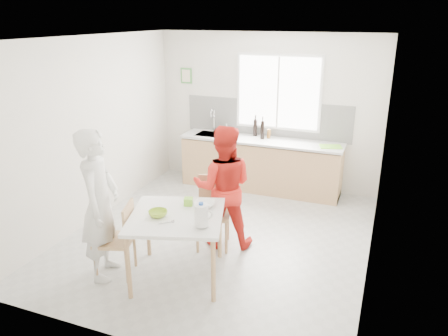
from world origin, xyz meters
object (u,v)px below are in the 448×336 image
object	(u,v)px
dining_table	(177,221)
chair_left	(120,237)
bowl_white	(205,204)
wine_bottle_a	(262,130)
milk_jug	(202,215)
wine_bottle_b	(255,127)
person_red	(223,187)
chair_far	(213,208)
bowl_green	(158,214)
person_white	(100,205)

from	to	relation	value
dining_table	chair_left	world-z (taller)	chair_left
bowl_white	wine_bottle_a	size ratio (longest dim) A/B	0.75
dining_table	milk_jug	world-z (taller)	milk_jug
milk_jug	wine_bottle_b	distance (m)	3.43
person_red	chair_left	bearing A→B (deg)	35.38
dining_table	person_red	distance (m)	0.96
chair_left	wine_bottle_b	bearing A→B (deg)	152.96
wine_bottle_b	chair_left	bearing A→B (deg)	-99.45
person_red	bowl_white	world-z (taller)	person_red
chair_far	bowl_white	xyz separation A→B (m)	(0.13, -0.56, 0.31)
wine_bottle_b	dining_table	bearing A→B (deg)	-88.61
chair_left	wine_bottle_b	size ratio (longest dim) A/B	3.05
wine_bottle_b	milk_jug	bearing A→B (deg)	-82.08
bowl_white	person_red	bearing A→B (deg)	90.09
wine_bottle_a	milk_jug	bearing A→B (deg)	-84.86
chair_far	wine_bottle_a	size ratio (longest dim) A/B	2.97
bowl_white	chair_far	bearing A→B (deg)	102.60
person_red	bowl_white	xyz separation A→B (m)	(0.00, -0.60, 0.01)
chair_left	bowl_green	xyz separation A→B (m)	(0.47, 0.10, 0.34)
dining_table	person_red	bearing A→B (deg)	77.34
dining_table	chair_far	xyz separation A→B (m)	(0.09, 0.89, -0.20)
milk_jug	dining_table	bearing A→B (deg)	139.03
chair_far	person_red	world-z (taller)	person_red
chair_left	bowl_white	xyz separation A→B (m)	(0.86, 0.53, 0.33)
person_red	wine_bottle_b	world-z (taller)	person_red
wine_bottle_a	chair_left	bearing A→B (deg)	-102.95
bowl_green	milk_jug	xyz separation A→B (m)	(0.57, -0.06, 0.11)
chair_far	wine_bottle_a	distance (m)	2.24
bowl_green	wine_bottle_a	size ratio (longest dim) A/B	0.67
chair_far	wine_bottle_b	world-z (taller)	wine_bottle_b
wine_bottle_a	bowl_white	bearing A→B (deg)	-87.75
milk_jug	wine_bottle_a	bearing A→B (deg)	77.55
milk_jug	wine_bottle_a	distance (m)	3.25
bowl_green	bowl_white	distance (m)	0.58
dining_table	bowl_white	distance (m)	0.41
dining_table	chair_far	world-z (taller)	chair_far
bowl_white	wine_bottle_b	distance (m)	2.92
person_red	bowl_white	bearing A→B (deg)	72.50
bowl_green	milk_jug	distance (m)	0.58
bowl_white	wine_bottle_b	bearing A→B (deg)	95.70
wine_bottle_b	person_white	bearing A→B (deg)	-102.32
person_white	milk_jug	bearing A→B (deg)	-103.13
chair_far	chair_left	bearing A→B (deg)	-141.43
person_white	bowl_white	bearing A→B (deg)	-78.05
chair_far	dining_table	bearing A→B (deg)	-113.06
bowl_green	wine_bottle_b	size ratio (longest dim) A/B	0.72
chair_left	wine_bottle_a	xyz separation A→B (m)	(0.75, 3.27, 0.58)
chair_left	person_white	size ratio (longest dim) A/B	0.51
dining_table	bowl_white	size ratio (longest dim) A/B	5.45
chair_left	chair_far	xyz separation A→B (m)	(0.73, 1.10, 0.02)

